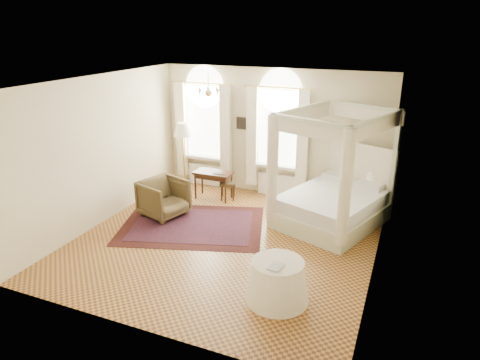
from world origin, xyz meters
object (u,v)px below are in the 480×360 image
object	(u,v)px
stool	(228,184)
canopy_bed	(332,199)
armchair	(164,198)
side_table	(277,281)
nightstand	(373,201)
writing_desk	(213,176)
coffee_table	(159,195)
floor_lamp	(183,133)

from	to	relation	value
stool	canopy_bed	bearing A→B (deg)	-9.41
armchair	side_table	distance (m)	4.12
nightstand	armchair	bearing A→B (deg)	-155.81
armchair	writing_desk	bearing A→B (deg)	-6.17
nightstand	stool	xyz separation A→B (m)	(-3.60, -0.52, 0.09)
coffee_table	armchair	bearing A→B (deg)	-42.89
nightstand	floor_lamp	xyz separation A→B (m)	(-4.97, -0.36, 1.29)
writing_desk	stool	xyz separation A→B (m)	(0.35, 0.13, -0.23)
stool	coffee_table	size ratio (longest dim) A/B	0.75
side_table	floor_lamp	bearing A→B (deg)	135.40
nightstand	stool	size ratio (longest dim) A/B	1.14
stool	floor_lamp	size ratio (longest dim) A/B	0.28
canopy_bed	armchair	xyz separation A→B (m)	(-3.74, -1.08, -0.15)
writing_desk	floor_lamp	xyz separation A→B (m)	(-1.02, 0.28, 0.97)
nightstand	armchair	size ratio (longest dim) A/B	0.61
floor_lamp	side_table	distance (m)	5.62
armchair	coffee_table	size ratio (longest dim) A/B	1.39
stool	coffee_table	world-z (taller)	stool
canopy_bed	armchair	bearing A→B (deg)	-163.93
writing_desk	stool	bearing A→B (deg)	19.87
floor_lamp	side_table	bearing A→B (deg)	-44.60
nightstand	coffee_table	distance (m)	5.19
canopy_bed	writing_desk	world-z (taller)	canopy_bed
coffee_table	floor_lamp	xyz separation A→B (m)	(-0.08, 1.39, 1.23)
armchair	coffee_table	world-z (taller)	armchair
nightstand	floor_lamp	bearing A→B (deg)	-175.85
stool	coffee_table	distance (m)	1.79
canopy_bed	coffee_table	xyz separation A→B (m)	(-4.06, -0.78, -0.23)
armchair	side_table	xyz separation A→B (m)	(3.50, -2.16, -0.09)
stool	armchair	bearing A→B (deg)	-122.21
side_table	stool	bearing A→B (deg)	124.48
canopy_bed	side_table	size ratio (longest dim) A/B	2.74
armchair	side_table	world-z (taller)	armchair
nightstand	writing_desk	xyz separation A→B (m)	(-3.95, -0.64, 0.33)
canopy_bed	side_table	world-z (taller)	canopy_bed
writing_desk	stool	world-z (taller)	writing_desk
side_table	nightstand	bearing A→B (deg)	75.81
armchair	nightstand	bearing A→B (deg)	-48.36
writing_desk	armchair	world-z (taller)	armchair
canopy_bed	coffee_table	bearing A→B (deg)	-169.14
side_table	canopy_bed	bearing A→B (deg)	85.88
writing_desk	floor_lamp	size ratio (longest dim) A/B	0.52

